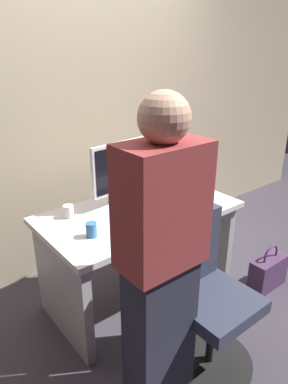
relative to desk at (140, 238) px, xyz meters
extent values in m
plane|color=#3D3842|center=(0.00, 0.00, -0.50)|extent=(9.00, 9.00, 0.00)
cube|color=tan|center=(0.00, 0.81, 1.00)|extent=(6.40, 0.10, 3.00)
cube|color=white|center=(0.00, 0.00, 0.21)|extent=(1.38, 0.76, 0.04)
cube|color=#B2B2B7|center=(-0.63, 0.00, -0.16)|extent=(0.06, 0.68, 0.69)
cube|color=#B2B2B7|center=(0.63, 0.00, -0.16)|extent=(0.06, 0.68, 0.69)
cylinder|color=black|center=(-0.07, -0.77, -0.49)|extent=(0.52, 0.52, 0.03)
cylinder|color=black|center=(-0.07, -0.77, -0.28)|extent=(0.05, 0.05, 0.39)
cube|color=#33384C|center=(-0.07, -0.77, -0.04)|extent=(0.44, 0.44, 0.08)
cube|color=#33384C|center=(-0.07, -0.58, 0.22)|extent=(0.40, 0.06, 0.44)
cube|color=#262838|center=(-0.43, -0.72, -0.08)|extent=(0.34, 0.20, 0.85)
cube|color=maroon|center=(-0.43, -0.72, 0.64)|extent=(0.40, 0.24, 0.58)
sphere|color=tan|center=(-0.43, -0.72, 1.03)|extent=(0.22, 0.22, 0.22)
cube|color=silver|center=(-0.01, 0.18, 0.24)|extent=(0.21, 0.16, 0.02)
cube|color=silver|center=(-0.01, 0.18, 0.29)|extent=(0.04, 0.03, 0.08)
cube|color=silver|center=(-0.01, 0.18, 0.51)|extent=(0.54, 0.09, 0.36)
cube|color=black|center=(-0.01, 0.17, 0.51)|extent=(0.49, 0.06, 0.32)
cube|color=#262626|center=(-0.02, -0.07, 0.24)|extent=(0.43, 0.13, 0.02)
ellipsoid|color=white|center=(0.26, -0.07, 0.25)|extent=(0.06, 0.10, 0.03)
cylinder|color=#3372B2|center=(-0.46, -0.12, 0.28)|extent=(0.07, 0.07, 0.09)
cylinder|color=silver|center=(-0.44, 0.20, 0.27)|extent=(0.07, 0.07, 0.09)
cube|color=gold|center=(0.39, 0.09, 0.25)|extent=(0.18, 0.13, 0.04)
cube|color=#338C59|center=(0.40, 0.08, 0.28)|extent=(0.21, 0.14, 0.02)
cube|color=red|center=(0.38, 0.09, 0.31)|extent=(0.18, 0.15, 0.04)
cube|color=black|center=(0.42, -0.17, 0.23)|extent=(0.11, 0.16, 0.01)
cube|color=#4C3356|center=(0.86, -0.55, -0.37)|extent=(0.34, 0.14, 0.26)
torus|color=#4C3356|center=(0.86, -0.55, -0.21)|extent=(0.18, 0.02, 0.18)
camera|label=1|loc=(-1.37, -1.77, 1.29)|focal=32.88mm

